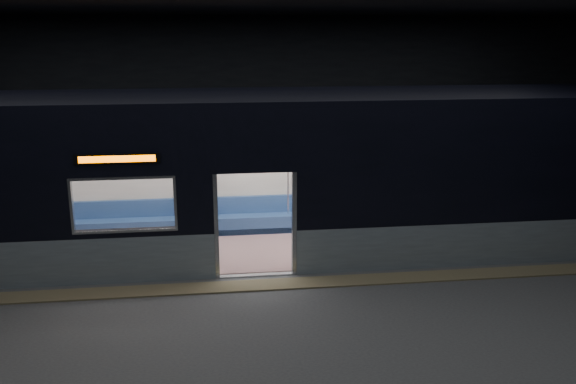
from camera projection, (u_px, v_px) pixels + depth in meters
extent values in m
cube|color=#47494C|center=(261.00, 299.00, 10.78)|extent=(24.00, 14.00, 0.01)
cube|color=black|center=(257.00, 5.00, 9.51)|extent=(24.00, 14.00, 0.04)
cube|color=black|center=(239.00, 109.00, 16.84)|extent=(24.00, 0.04, 5.00)
cube|color=#8C7F59|center=(258.00, 285.00, 11.31)|extent=(22.80, 0.50, 0.03)
cube|color=#8FA0AB|center=(496.00, 243.00, 12.28)|extent=(8.30, 0.12, 0.90)
cube|color=black|center=(503.00, 165.00, 11.87)|extent=(8.30, 0.12, 2.30)
cube|color=black|center=(254.00, 142.00, 11.13)|extent=(1.40, 0.12, 1.15)
cube|color=#B7BABC|center=(216.00, 227.00, 11.45)|extent=(0.08, 0.14, 2.05)
cube|color=#B7BABC|center=(294.00, 224.00, 11.63)|extent=(0.08, 0.14, 2.05)
cube|color=black|center=(117.00, 159.00, 10.81)|extent=(1.50, 0.04, 0.18)
cube|color=#FF6800|center=(117.00, 159.00, 10.80)|extent=(1.34, 0.03, 0.12)
cube|color=#B9B5A9|center=(246.00, 164.00, 14.15)|extent=(18.00, 0.12, 3.20)
cube|color=black|center=(249.00, 98.00, 12.34)|extent=(18.00, 3.00, 0.15)
cube|color=gray|center=(251.00, 249.00, 13.18)|extent=(17.76, 2.76, 0.04)
cube|color=#B9B5A9|center=(249.00, 143.00, 12.58)|extent=(17.76, 2.76, 0.10)
cube|color=#2C527F|center=(248.00, 223.00, 14.19)|extent=(11.00, 0.48, 0.41)
cube|color=#2C527F|center=(247.00, 204.00, 14.27)|extent=(11.00, 0.10, 0.40)
cube|color=#886368|center=(83.00, 265.00, 11.67)|extent=(4.40, 0.48, 0.41)
cube|color=#886368|center=(415.00, 250.00, 12.48)|extent=(4.40, 0.48, 0.41)
cylinder|color=silver|center=(205.00, 215.00, 11.68)|extent=(0.04, 0.04, 2.26)
cylinder|color=silver|center=(205.00, 186.00, 13.85)|extent=(0.04, 0.04, 2.26)
cylinder|color=silver|center=(303.00, 211.00, 11.91)|extent=(0.04, 0.04, 2.26)
cylinder|color=silver|center=(288.00, 184.00, 14.08)|extent=(0.04, 0.04, 2.26)
cylinder|color=silver|center=(247.00, 152.00, 13.72)|extent=(11.00, 0.03, 0.03)
cube|color=black|center=(191.00, 217.00, 13.75)|extent=(0.17, 0.47, 0.16)
cube|color=black|center=(200.00, 216.00, 13.77)|extent=(0.17, 0.47, 0.16)
cylinder|color=black|center=(191.00, 231.00, 13.61)|extent=(0.11, 0.11, 0.43)
cylinder|color=black|center=(200.00, 231.00, 13.64)|extent=(0.11, 0.11, 0.43)
cube|color=#C86180|center=(195.00, 213.00, 13.94)|extent=(0.40, 0.22, 0.20)
cylinder|color=#C86180|center=(195.00, 198.00, 13.88)|extent=(0.44, 0.44, 0.52)
sphere|color=tan|center=(194.00, 183.00, 13.76)|extent=(0.21, 0.21, 0.21)
sphere|color=black|center=(194.00, 181.00, 13.79)|extent=(0.22, 0.22, 0.22)
cube|color=black|center=(196.00, 211.00, 13.65)|extent=(0.33, 0.29, 0.15)
cube|color=white|center=(424.00, 163.00, 14.62)|extent=(1.12, 0.03, 0.73)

